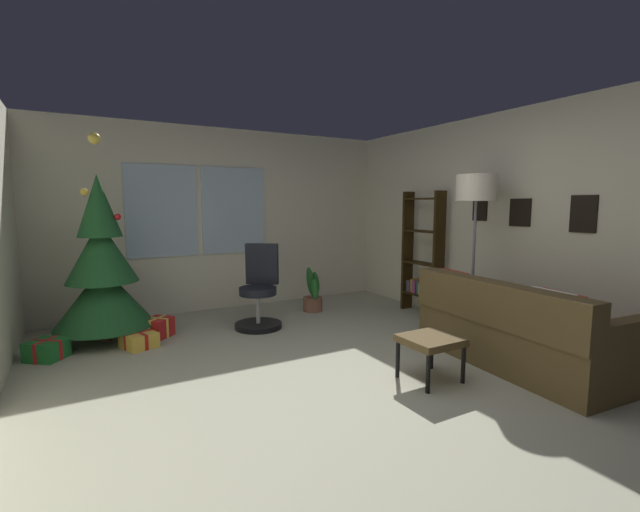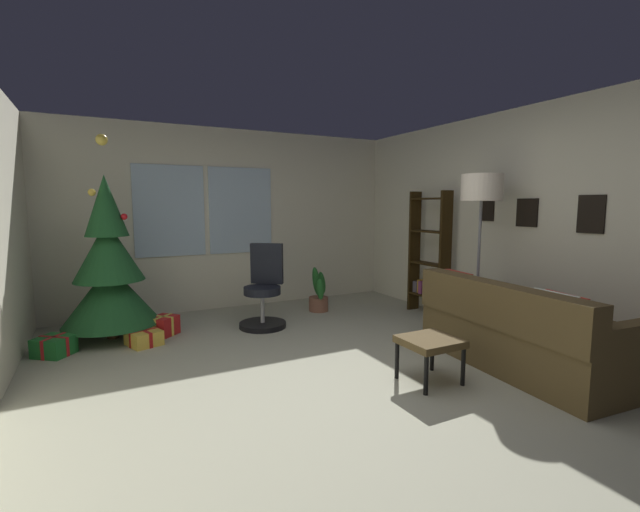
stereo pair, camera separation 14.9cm
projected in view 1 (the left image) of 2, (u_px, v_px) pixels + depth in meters
ground_plane at (345, 392)px, 3.51m from camera, size 4.84×6.22×0.10m
wall_back_with_windows at (223, 219)px, 6.07m from camera, size 4.84×0.12×2.52m
wall_right_with_frames at (541, 224)px, 4.57m from camera, size 0.12×6.22×2.52m
couch at (537, 334)px, 3.93m from camera, size 1.57×1.98×0.80m
footstool at (431, 343)px, 3.59m from camera, size 0.45×0.43×0.38m
holiday_tree at (102, 273)px, 4.59m from camera, size 1.01×1.01×2.20m
gift_box_red at (158, 327)px, 4.80m from camera, size 0.37×0.37×0.22m
gift_box_green at (47, 350)px, 4.11m from camera, size 0.42×0.41×0.19m
gift_box_gold at (139, 340)px, 4.45m from camera, size 0.38×0.40×0.16m
office_chair at (260, 295)px, 5.17m from camera, size 0.58×0.59×1.00m
bookshelf at (422, 260)px, 5.79m from camera, size 0.18×0.64×1.64m
floor_lamp at (476, 196)px, 4.64m from camera, size 0.43×0.43×1.79m
potted_plant at (313, 295)px, 5.97m from camera, size 0.35×0.44×0.63m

